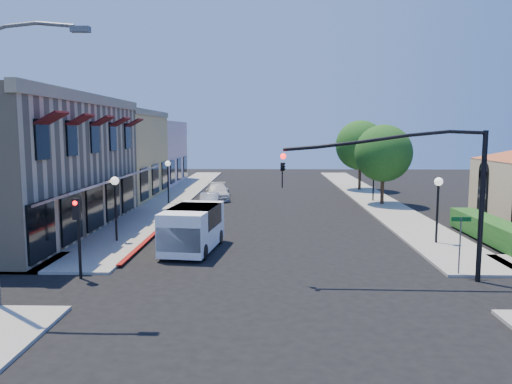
{
  "coord_description": "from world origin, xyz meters",
  "views": [
    {
      "loc": [
        -0.38,
        -18.03,
        5.98
      ],
      "look_at": [
        -1.05,
        9.44,
        2.6
      ],
      "focal_mm": 35.0,
      "sensor_mm": 36.0,
      "label": 1
    }
  ],
  "objects_px": {
    "lamppost_left_near": "(115,192)",
    "parked_car_a": "(178,219)",
    "street_tree_a": "(383,153)",
    "lamppost_right_far": "(374,170)",
    "signal_mast_arm": "(428,180)",
    "lamppost_left_far": "(168,171)",
    "parked_car_b": "(209,202)",
    "lamppost_right_near": "(438,193)",
    "white_van": "(192,226)",
    "parked_car_c": "(218,192)",
    "street_tree_b": "(360,145)",
    "parked_car_d": "(219,191)",
    "secondary_signal": "(78,223)",
    "street_name_sign": "(460,236)"
  },
  "relations": [
    {
      "from": "parked_car_b",
      "to": "parked_car_a",
      "type": "bearing_deg",
      "value": -102.61
    },
    {
      "from": "lamppost_left_near",
      "to": "secondary_signal",
      "type": "bearing_deg",
      "value": -85.66
    },
    {
      "from": "secondary_signal",
      "to": "parked_car_d",
      "type": "bearing_deg",
      "value": 82.92
    },
    {
      "from": "street_tree_a",
      "to": "parked_car_c",
      "type": "bearing_deg",
      "value": 167.56
    },
    {
      "from": "street_tree_b",
      "to": "white_van",
      "type": "xyz_separation_m",
      "value": [
        -12.95,
        -25.68,
        -3.27
      ]
    },
    {
      "from": "lamppost_left_near",
      "to": "parked_car_b",
      "type": "relative_size",
      "value": 0.9
    },
    {
      "from": "street_tree_b",
      "to": "parked_car_c",
      "type": "bearing_deg",
      "value": -152.76
    },
    {
      "from": "parked_car_d",
      "to": "white_van",
      "type": "bearing_deg",
      "value": -90.67
    },
    {
      "from": "street_name_sign",
      "to": "parked_car_d",
      "type": "bearing_deg",
      "value": 116.81
    },
    {
      "from": "parked_car_b",
      "to": "parked_car_c",
      "type": "height_order",
      "value": "parked_car_c"
    },
    {
      "from": "signal_mast_arm",
      "to": "white_van",
      "type": "height_order",
      "value": "signal_mast_arm"
    },
    {
      "from": "lamppost_left_far",
      "to": "street_tree_a",
      "type": "bearing_deg",
      "value": 0.0
    },
    {
      "from": "lamppost_left_near",
      "to": "lamppost_left_far",
      "type": "relative_size",
      "value": 1.0
    },
    {
      "from": "signal_mast_arm",
      "to": "lamppost_left_near",
      "type": "distance_m",
      "value": 15.82
    },
    {
      "from": "street_tree_a",
      "to": "parked_car_c",
      "type": "height_order",
      "value": "street_tree_a"
    },
    {
      "from": "street_tree_b",
      "to": "lamppost_left_far",
      "type": "height_order",
      "value": "street_tree_b"
    },
    {
      "from": "parked_car_a",
      "to": "street_tree_a",
      "type": "bearing_deg",
      "value": 35.74
    },
    {
      "from": "secondary_signal",
      "to": "parked_car_c",
      "type": "xyz_separation_m",
      "value": [
        3.2,
        23.59,
        -1.63
      ]
    },
    {
      "from": "street_tree_a",
      "to": "lamppost_right_far",
      "type": "height_order",
      "value": "street_tree_a"
    },
    {
      "from": "parked_car_d",
      "to": "signal_mast_arm",
      "type": "bearing_deg",
      "value": -69.61
    },
    {
      "from": "parked_car_a",
      "to": "parked_car_d",
      "type": "xyz_separation_m",
      "value": [
        1.07,
        14.66,
        -0.06
      ]
    },
    {
      "from": "signal_mast_arm",
      "to": "lamppost_left_far",
      "type": "height_order",
      "value": "signal_mast_arm"
    },
    {
      "from": "lamppost_right_near",
      "to": "parked_car_a",
      "type": "xyz_separation_m",
      "value": [
        -14.43,
        4.0,
        -2.14
      ]
    },
    {
      "from": "secondary_signal",
      "to": "lamppost_right_far",
      "type": "height_order",
      "value": "lamppost_right_far"
    },
    {
      "from": "parked_car_b",
      "to": "street_tree_a",
      "type": "bearing_deg",
      "value": 9.0
    },
    {
      "from": "lamppost_right_near",
      "to": "lamppost_right_far",
      "type": "bearing_deg",
      "value": 90.0
    },
    {
      "from": "secondary_signal",
      "to": "parked_car_b",
      "type": "bearing_deg",
      "value": 79.69
    },
    {
      "from": "street_tree_a",
      "to": "signal_mast_arm",
      "type": "distance_m",
      "value": 20.71
    },
    {
      "from": "parked_car_d",
      "to": "street_tree_b",
      "type": "bearing_deg",
      "value": 18.66
    },
    {
      "from": "lamppost_right_near",
      "to": "parked_car_b",
      "type": "relative_size",
      "value": 0.9
    },
    {
      "from": "street_name_sign",
      "to": "parked_car_c",
      "type": "bearing_deg",
      "value": 118.35
    },
    {
      "from": "signal_mast_arm",
      "to": "lamppost_right_near",
      "type": "xyz_separation_m",
      "value": [
        2.64,
        6.5,
        -1.35
      ]
    },
    {
      "from": "secondary_signal",
      "to": "parked_car_d",
      "type": "distance_m",
      "value": 25.51
    },
    {
      "from": "signal_mast_arm",
      "to": "parked_car_a",
      "type": "distance_m",
      "value": 16.17
    },
    {
      "from": "parked_car_a",
      "to": "parked_car_b",
      "type": "distance_m",
      "value": 7.09
    },
    {
      "from": "parked_car_b",
      "to": "street_name_sign",
      "type": "bearing_deg",
      "value": -57.23
    },
    {
      "from": "lamppost_left_near",
      "to": "parked_car_a",
      "type": "height_order",
      "value": "lamppost_left_near"
    },
    {
      "from": "street_tree_b",
      "to": "lamppost_left_far",
      "type": "distance_m",
      "value": 20.06
    },
    {
      "from": "lamppost_right_far",
      "to": "parked_car_d",
      "type": "bearing_deg",
      "value": 168.73
    },
    {
      "from": "parked_car_b",
      "to": "parked_car_d",
      "type": "bearing_deg",
      "value": 87.02
    },
    {
      "from": "secondary_signal",
      "to": "lamppost_left_near",
      "type": "distance_m",
      "value": 6.63
    },
    {
      "from": "street_name_sign",
      "to": "parked_car_a",
      "type": "height_order",
      "value": "street_name_sign"
    },
    {
      "from": "lamppost_left_far",
      "to": "parked_car_a",
      "type": "height_order",
      "value": "lamppost_left_far"
    },
    {
      "from": "street_name_sign",
      "to": "lamppost_right_near",
      "type": "xyz_separation_m",
      "value": [
        1.0,
        5.8,
        1.04
      ]
    },
    {
      "from": "parked_car_d",
      "to": "parked_car_c",
      "type": "bearing_deg",
      "value": -90.53
    },
    {
      "from": "street_tree_a",
      "to": "lamppost_right_near",
      "type": "distance_m",
      "value": 14.08
    },
    {
      "from": "lamppost_right_far",
      "to": "parked_car_b",
      "type": "bearing_deg",
      "value": -159.4
    },
    {
      "from": "secondary_signal",
      "to": "parked_car_c",
      "type": "bearing_deg",
      "value": 82.28
    },
    {
      "from": "parked_car_d",
      "to": "lamppost_right_far",
      "type": "bearing_deg",
      "value": -13.95
    },
    {
      "from": "signal_mast_arm",
      "to": "street_name_sign",
      "type": "xyz_separation_m",
      "value": [
        1.64,
        0.7,
        -2.39
      ]
    }
  ]
}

